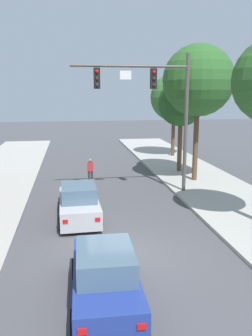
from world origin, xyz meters
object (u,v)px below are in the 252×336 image
(car_lead_silver, at_px, (79,203))
(street_tree_second, at_px, (198,81))
(car_following_blue, at_px, (105,277))
(street_tree_farthest, at_px, (174,97))
(pedestrian_crossing_road, at_px, (90,170))
(traffic_signal_mast, at_px, (155,98))
(street_tree_third, at_px, (181,103))

(car_lead_silver, xyz_separation_m, street_tree_second, (7.46, 5.57, 5.58))
(car_following_blue, height_order, street_tree_second, street_tree_second)
(street_tree_farthest, bearing_deg, pedestrian_crossing_road, -132.79)
(street_tree_second, bearing_deg, traffic_signal_mast, -144.71)
(car_following_blue, height_order, street_tree_farthest, street_tree_farthest)
(street_tree_second, distance_m, street_tree_third, 3.09)
(pedestrian_crossing_road, bearing_deg, car_lead_silver, -98.31)
(car_following_blue, xyz_separation_m, pedestrian_crossing_road, (0.35, 12.66, 0.19))
(pedestrian_crossing_road, height_order, street_tree_third, street_tree_third)
(street_tree_third, xyz_separation_m, street_tree_farthest, (1.33, 6.10, 0.31))
(traffic_signal_mast, bearing_deg, pedestrian_crossing_road, 140.98)
(car_following_blue, distance_m, pedestrian_crossing_road, 12.67)
(car_following_blue, height_order, street_tree_third, street_tree_third)
(street_tree_third, distance_m, street_tree_farthest, 6.25)
(street_tree_second, bearing_deg, car_following_blue, -119.60)
(car_lead_silver, distance_m, street_tree_second, 10.85)
(car_lead_silver, relative_size, street_tree_second, 0.51)
(street_tree_farthest, bearing_deg, car_lead_silver, -120.97)
(street_tree_third, bearing_deg, car_lead_silver, -131.38)
(traffic_signal_mast, height_order, pedestrian_crossing_road, traffic_signal_mast)
(street_tree_second, bearing_deg, street_tree_third, 93.14)
(car_following_blue, distance_m, street_tree_farthest, 23.00)
(pedestrian_crossing_road, relative_size, street_tree_third, 0.26)
(car_lead_silver, relative_size, street_tree_farthest, 0.60)
(traffic_signal_mast, bearing_deg, street_tree_second, 35.29)
(car_lead_silver, xyz_separation_m, pedestrian_crossing_road, (0.88, 6.01, 0.19))
(pedestrian_crossing_road, distance_m, street_tree_farthest, 12.20)
(street_tree_second, bearing_deg, pedestrian_crossing_road, 176.11)
(car_lead_silver, bearing_deg, traffic_signal_mast, 37.76)
(traffic_signal_mast, relative_size, street_tree_third, 1.18)
(traffic_signal_mast, height_order, street_tree_farthest, traffic_signal_mast)
(car_following_blue, height_order, pedestrian_crossing_road, pedestrian_crossing_road)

